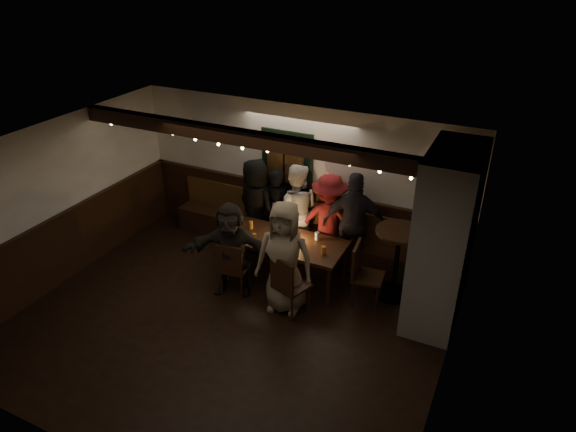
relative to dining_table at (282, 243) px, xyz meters
The scene contains 13 objects.
room 0.94m from the dining_table, ahead, with size 6.02×5.01×2.62m.
dining_table is the anchor object (origin of this frame).
chair_near_left 0.90m from the dining_table, 124.67° to the right, with size 0.47×0.47×0.91m.
chair_near_right 0.95m from the dining_table, 59.75° to the right, with size 0.57×0.57×0.98m.
chair_end 1.36m from the dining_table, ahead, with size 0.49×0.49×0.99m.
high_top 1.81m from the dining_table, 11.12° to the left, with size 0.72×0.72×1.15m.
person_a 1.08m from the dining_table, 141.57° to the left, with size 0.83×0.54×1.70m, color black.
person_b 0.92m from the dining_table, 121.50° to the left, with size 0.57×0.37×1.55m, color black.
person_c 0.81m from the dining_table, 99.56° to the left, with size 0.82×0.64×1.70m, color beige.
person_d 0.90m from the dining_table, 55.51° to the left, with size 1.06×0.61×1.65m, color maroon.
person_e 1.20m from the dining_table, 35.71° to the left, with size 1.04×0.43×1.78m, color black.
person_f 0.88m from the dining_table, 127.89° to the right, with size 1.44×0.46×1.55m, color black.
person_g 0.81m from the dining_table, 61.57° to the right, with size 0.86×0.56×1.76m, color #82725A.
Camera 1 is at (3.33, -4.91, 4.89)m, focal length 32.00 mm.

